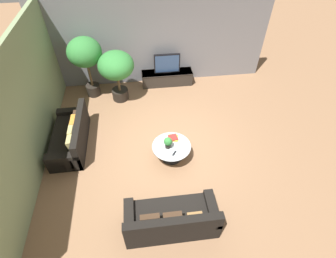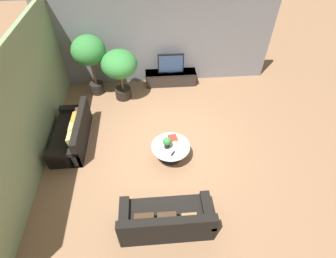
% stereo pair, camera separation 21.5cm
% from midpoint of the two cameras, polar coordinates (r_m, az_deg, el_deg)
% --- Properties ---
extents(ground_plane, '(24.00, 24.00, 0.00)m').
position_cam_midpoint_polar(ground_plane, '(7.23, -0.97, -3.67)').
color(ground_plane, '#8C6647').
extents(back_wall_stone, '(7.40, 0.12, 3.00)m').
position_cam_midpoint_polar(back_wall_stone, '(8.95, -3.54, 18.77)').
color(back_wall_stone, slate).
rests_on(back_wall_stone, ground).
extents(side_wall_left, '(0.12, 7.40, 3.00)m').
position_cam_midpoint_polar(side_wall_left, '(6.91, -29.37, 3.83)').
color(side_wall_left, gray).
rests_on(side_wall_left, ground).
extents(media_console, '(1.76, 0.50, 0.48)m').
position_cam_midpoint_polar(media_console, '(9.32, -0.88, 11.11)').
color(media_console, '#2D2823').
rests_on(media_console, ground).
extents(television, '(0.87, 0.13, 0.67)m').
position_cam_midpoint_polar(television, '(9.02, -0.92, 14.06)').
color(television, black).
rests_on(television, media_console).
extents(coffee_table, '(0.99, 0.99, 0.43)m').
position_cam_midpoint_polar(coffee_table, '(6.73, -0.16, -4.48)').
color(coffee_table, black).
rests_on(coffee_table, ground).
extents(couch_by_wall, '(0.84, 1.91, 0.84)m').
position_cam_midpoint_polar(couch_by_wall, '(7.55, -21.09, -1.62)').
color(couch_by_wall, black).
rests_on(couch_by_wall, ground).
extents(couch_near_entry, '(1.90, 0.84, 0.84)m').
position_cam_midpoint_polar(couch_near_entry, '(5.69, -0.41, -19.21)').
color(couch_near_entry, black).
rests_on(couch_near_entry, ground).
extents(potted_palm_tall, '(1.03, 1.03, 2.00)m').
position_cam_midpoint_polar(potted_palm_tall, '(8.57, -18.32, 15.01)').
color(potted_palm_tall, black).
rests_on(potted_palm_tall, ground).
extents(potted_palm_corner, '(1.09, 1.09, 1.67)m').
position_cam_midpoint_polar(potted_palm_corner, '(8.28, -11.95, 12.85)').
color(potted_palm_corner, black).
rests_on(potted_palm_corner, ground).
extents(potted_plant_tabletop, '(0.21, 0.21, 0.31)m').
position_cam_midpoint_polar(potted_plant_tabletop, '(6.48, -0.96, -2.93)').
color(potted_plant_tabletop, black).
rests_on(potted_plant_tabletop, coffee_table).
extents(book_stack, '(0.28, 0.27, 0.06)m').
position_cam_midpoint_polar(book_stack, '(6.79, 0.19, -1.94)').
color(book_stack, gold).
rests_on(book_stack, coffee_table).
extents(remote_black, '(0.13, 0.15, 0.02)m').
position_cam_midpoint_polar(remote_black, '(6.47, 0.43, -5.32)').
color(remote_black, black).
rests_on(remote_black, coffee_table).
extents(remote_silver, '(0.10, 0.16, 0.02)m').
position_cam_midpoint_polar(remote_silver, '(6.69, -2.83, -3.14)').
color(remote_silver, gray).
rests_on(remote_silver, coffee_table).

